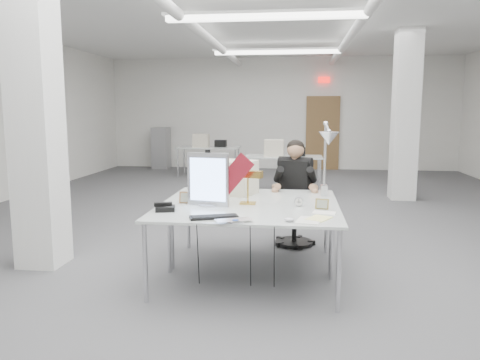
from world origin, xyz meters
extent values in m
cube|color=#4C4C4E|center=(0.00, 0.00, -0.01)|extent=(10.00, 14.00, 0.02)
cube|color=white|center=(0.00, 0.00, 3.21)|extent=(10.00, 14.00, 0.02)
cube|color=white|center=(0.00, 7.01, 1.60)|extent=(10.00, 0.02, 3.20)
cube|color=white|center=(-2.30, -2.00, 1.60)|extent=(0.45, 0.45, 3.20)
cube|color=white|center=(2.50, 2.50, 1.60)|extent=(0.45, 0.45, 3.20)
cube|color=brown|center=(1.20, 6.94, 1.05)|extent=(0.95, 0.08, 2.10)
cube|color=red|center=(1.20, 6.90, 2.55)|extent=(0.32, 0.06, 0.16)
cylinder|color=silver|center=(-1.20, 0.00, 3.02)|extent=(0.16, 13.60, 0.16)
cylinder|color=silver|center=(1.40, 0.00, 3.02)|extent=(0.16, 13.60, 0.16)
cube|color=white|center=(0.00, 0.00, 2.98)|extent=(2.80, 0.14, 0.08)
cube|color=white|center=(0.00, 4.00, 2.98)|extent=(2.80, 0.14, 0.08)
cube|color=silver|center=(0.00, -2.50, 0.74)|extent=(1.80, 0.90, 0.02)
cube|color=silver|center=(0.00, -1.60, 0.74)|extent=(1.80, 0.90, 0.02)
cube|color=silver|center=(0.20, 3.00, 0.74)|extent=(1.60, 0.80, 0.02)
cube|color=silver|center=(-1.80, 5.20, 0.74)|extent=(1.60, 0.80, 0.02)
cube|color=gray|center=(-3.50, 6.65, 0.60)|extent=(0.45, 0.55, 1.20)
cube|color=#ABAAAF|center=(-0.40, -2.21, 1.02)|extent=(0.43, 0.12, 0.53)
cube|color=maroon|center=(-0.13, -2.24, 1.07)|extent=(0.41, 0.07, 0.45)
cube|color=black|center=(-0.25, -2.75, 0.77)|extent=(0.45, 0.28, 0.02)
imported|color=silver|center=(-0.03, -2.92, 0.77)|extent=(0.37, 0.32, 0.03)
ellipsoid|color=#B8B8BD|center=(0.42, -2.81, 0.77)|extent=(0.10, 0.07, 0.04)
cube|color=black|center=(-0.76, -2.50, 0.78)|extent=(0.21, 0.20, 0.04)
cube|color=#92643F|center=(-0.64, -2.12, 0.82)|extent=(0.15, 0.04, 0.12)
cube|color=olive|center=(0.72, -2.25, 0.81)|extent=(0.13, 0.06, 0.10)
cylinder|color=#AAAAAE|center=(0.50, -2.13, 0.81)|extent=(0.09, 0.04, 0.09)
cube|color=silver|center=(0.59, -2.74, 0.76)|extent=(0.25, 0.32, 0.01)
cube|color=#F8F494|center=(0.68, -2.66, 0.76)|extent=(0.26, 0.29, 0.01)
cube|color=white|center=(0.73, -2.42, 0.76)|extent=(0.23, 0.18, 0.01)
cube|color=beige|center=(-0.21, -1.53, 0.95)|extent=(0.51, 0.49, 0.38)
camera|label=1|loc=(0.47, -6.73, 1.70)|focal=35.00mm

